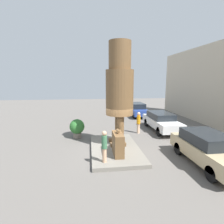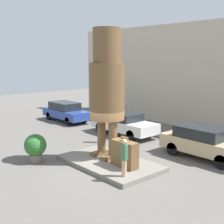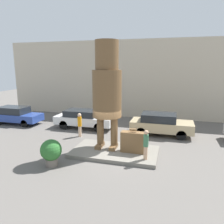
{
  "view_description": "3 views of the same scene",
  "coord_description": "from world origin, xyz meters",
  "px_view_note": "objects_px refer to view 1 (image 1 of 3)",
  "views": [
    {
      "loc": [
        9.8,
        -1.46,
        4.13
      ],
      "look_at": [
        0.28,
        -0.22,
        2.4
      ],
      "focal_mm": 28.0,
      "sensor_mm": 36.0,
      "label": 1
    },
    {
      "loc": [
        10.65,
        -9.17,
        5.03
      ],
      "look_at": [
        0.24,
        -0.04,
        2.59
      ],
      "focal_mm": 50.0,
      "sensor_mm": 36.0,
      "label": 2
    },
    {
      "loc": [
        3.03,
        -11.51,
        4.98
      ],
      "look_at": [
        -0.1,
        -0.26,
        2.51
      ],
      "focal_mm": 35.0,
      "sensor_mm": 36.0,
      "label": 3
    }
  ],
  "objects_px": {
    "statue_figure": "(120,86)",
    "parked_car_white": "(161,121)",
    "worker_hivis": "(139,122)",
    "parked_car_blue": "(137,109)",
    "planter_pot": "(77,127)",
    "parked_car_tan": "(208,148)",
    "tourist": "(104,145)",
    "giant_suitcase": "(118,144)"
  },
  "relations": [
    {
      "from": "statue_figure",
      "to": "parked_car_white",
      "type": "height_order",
      "value": "statue_figure"
    },
    {
      "from": "parked_car_white",
      "to": "worker_hivis",
      "type": "distance_m",
      "value": 2.21
    },
    {
      "from": "parked_car_blue",
      "to": "statue_figure",
      "type": "bearing_deg",
      "value": -21.64
    },
    {
      "from": "planter_pot",
      "to": "statue_figure",
      "type": "bearing_deg",
      "value": 52.25
    },
    {
      "from": "statue_figure",
      "to": "parked_car_tan",
      "type": "relative_size",
      "value": 1.39
    },
    {
      "from": "tourist",
      "to": "parked_car_tan",
      "type": "xyz_separation_m",
      "value": [
        0.48,
        5.11,
        -0.23
      ]
    },
    {
      "from": "statue_figure",
      "to": "tourist",
      "type": "relative_size",
      "value": 3.9
    },
    {
      "from": "tourist",
      "to": "parked_car_blue",
      "type": "xyz_separation_m",
      "value": [
        -11.97,
        4.93,
        -0.28
      ]
    },
    {
      "from": "statue_figure",
      "to": "tourist",
      "type": "xyz_separation_m",
      "value": [
        2.43,
        -1.14,
        -2.74
      ]
    },
    {
      "from": "worker_hivis",
      "to": "parked_car_blue",
      "type": "bearing_deg",
      "value": 165.48
    },
    {
      "from": "parked_car_tan",
      "to": "planter_pot",
      "type": "height_order",
      "value": "parked_car_tan"
    },
    {
      "from": "parked_car_white",
      "to": "parked_car_tan",
      "type": "xyz_separation_m",
      "value": [
        6.15,
        -0.16,
        0.03
      ]
    },
    {
      "from": "parked_car_blue",
      "to": "parked_car_white",
      "type": "distance_m",
      "value": 6.3
    },
    {
      "from": "parked_car_tan",
      "to": "statue_figure",
      "type": "bearing_deg",
      "value": -126.16
    },
    {
      "from": "parked_car_blue",
      "to": "worker_hivis",
      "type": "bearing_deg",
      "value": -14.52
    },
    {
      "from": "planter_pot",
      "to": "parked_car_tan",
      "type": "bearing_deg",
      "value": 53.18
    },
    {
      "from": "giant_suitcase",
      "to": "tourist",
      "type": "distance_m",
      "value": 1.18
    },
    {
      "from": "parked_car_blue",
      "to": "giant_suitcase",
      "type": "bearing_deg",
      "value": -20.34
    },
    {
      "from": "parked_car_tan",
      "to": "tourist",
      "type": "bearing_deg",
      "value": -95.31
    },
    {
      "from": "tourist",
      "to": "worker_hivis",
      "type": "relative_size",
      "value": 0.93
    },
    {
      "from": "statue_figure",
      "to": "worker_hivis",
      "type": "distance_m",
      "value": 4.4
    },
    {
      "from": "parked_car_white",
      "to": "planter_pot",
      "type": "distance_m",
      "value": 6.96
    },
    {
      "from": "statue_figure",
      "to": "parked_car_blue",
      "type": "relative_size",
      "value": 1.37
    },
    {
      "from": "parked_car_tan",
      "to": "planter_pot",
      "type": "xyz_separation_m",
      "value": [
        -5.02,
        -6.71,
        -0.06
      ]
    },
    {
      "from": "statue_figure",
      "to": "giant_suitcase",
      "type": "height_order",
      "value": "statue_figure"
    },
    {
      "from": "statue_figure",
      "to": "tourist",
      "type": "height_order",
      "value": "statue_figure"
    },
    {
      "from": "giant_suitcase",
      "to": "statue_figure",
      "type": "bearing_deg",
      "value": 167.85
    },
    {
      "from": "statue_figure",
      "to": "giant_suitcase",
      "type": "relative_size",
      "value": 4.46
    },
    {
      "from": "planter_pot",
      "to": "parked_car_blue",
      "type": "bearing_deg",
      "value": 138.65
    },
    {
      "from": "parked_car_blue",
      "to": "parked_car_white",
      "type": "relative_size",
      "value": 0.95
    },
    {
      "from": "worker_hivis",
      "to": "planter_pot",
      "type": "bearing_deg",
      "value": -83.57
    },
    {
      "from": "parked_car_blue",
      "to": "tourist",
      "type": "bearing_deg",
      "value": -22.39
    },
    {
      "from": "giant_suitcase",
      "to": "planter_pot",
      "type": "bearing_deg",
      "value": -147.26
    },
    {
      "from": "parked_car_blue",
      "to": "worker_hivis",
      "type": "xyz_separation_m",
      "value": [
        6.88,
        -1.78,
        0.14
      ]
    },
    {
      "from": "statue_figure",
      "to": "planter_pot",
      "type": "height_order",
      "value": "statue_figure"
    },
    {
      "from": "planter_pot",
      "to": "worker_hivis",
      "type": "bearing_deg",
      "value": 96.43
    },
    {
      "from": "tourist",
      "to": "parked_car_white",
      "type": "height_order",
      "value": "tourist"
    },
    {
      "from": "giant_suitcase",
      "to": "parked_car_white",
      "type": "distance_m",
      "value": 6.6
    },
    {
      "from": "worker_hivis",
      "to": "giant_suitcase",
      "type": "bearing_deg",
      "value": -28.85
    },
    {
      "from": "statue_figure",
      "to": "planter_pot",
      "type": "bearing_deg",
      "value": -127.75
    },
    {
      "from": "tourist",
      "to": "worker_hivis",
      "type": "distance_m",
      "value": 5.98
    },
    {
      "from": "giant_suitcase",
      "to": "parked_car_white",
      "type": "bearing_deg",
      "value": 137.31
    }
  ]
}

